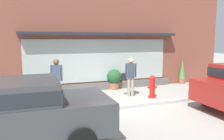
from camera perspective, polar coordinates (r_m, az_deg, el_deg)
ground_plane at (r=8.55m, az=4.48°, el=-8.99°), size 60.00×60.00×0.00m
curb_strip at (r=8.36m, az=5.09°, el=-8.95°), size 14.00×0.24×0.12m
storefront at (r=11.15m, az=-2.53°, el=7.99°), size 14.00×0.81×5.15m
fire_hydrant at (r=9.75m, az=10.14°, el=-4.11°), size 0.41×0.38×0.96m
pedestrian_with_handbag at (r=9.74m, az=4.64°, el=-1.08°), size 0.60×0.39×1.67m
pedestrian_passerby at (r=8.84m, az=-13.82°, el=-1.87°), size 0.45×0.24×1.74m
parked_car_dark_gray at (r=5.62m, az=-24.47°, el=-9.14°), size 4.45×2.20×1.54m
potted_plant_window_right at (r=13.22m, az=17.30°, el=-0.57°), size 0.35×0.35×1.33m
potted_plant_window_left at (r=11.23m, az=0.53°, el=-2.07°), size 0.73×0.73×0.99m
potted_plant_window_center at (r=10.28m, az=-14.62°, el=-3.64°), size 0.35×0.35×0.99m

